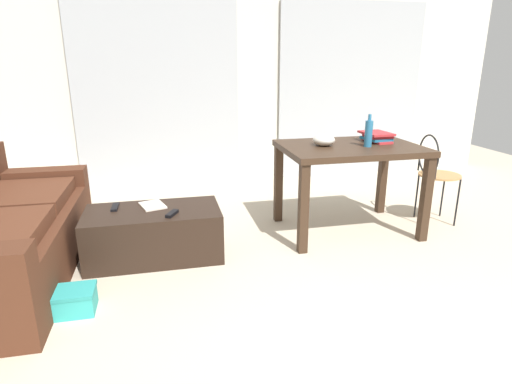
{
  "coord_description": "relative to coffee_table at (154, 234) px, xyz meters",
  "views": [
    {
      "loc": [
        -1.2,
        -1.65,
        1.46
      ],
      "look_at": [
        -0.46,
        1.59,
        0.42
      ],
      "focal_mm": 29.69,
      "sensor_mm": 36.0,
      "label": 1
    }
  ],
  "objects": [
    {
      "name": "curtains",
      "position": [
        1.3,
        2.04,
        0.88
      ],
      "size": [
        4.29,
        0.03,
        2.15
      ],
      "color": "#B2B7BC",
      "rests_on": "ground"
    },
    {
      "name": "coffee_table",
      "position": [
        0.0,
        0.0,
        0.0
      ],
      "size": [
        1.0,
        0.52,
        0.38
      ],
      "color": "black",
      "rests_on": "ground"
    },
    {
      "name": "ground_plane",
      "position": [
        1.3,
        -0.06,
        -0.19
      ],
      "size": [
        8.58,
        8.58,
        0.0
      ],
      "primitive_type": "plane",
      "color": "beige"
    },
    {
      "name": "craft_table",
      "position": [
        1.67,
        0.19,
        0.47
      ],
      "size": [
        1.16,
        0.82,
        0.77
      ],
      "color": "#382619",
      "rests_on": "ground"
    },
    {
      "name": "wall_back",
      "position": [
        1.3,
        2.13,
        1.11
      ],
      "size": [
        6.28,
        0.1,
        2.6
      ],
      "primitive_type": "cube",
      "color": "silver",
      "rests_on": "ground"
    },
    {
      "name": "bottle_near",
      "position": [
        1.78,
        0.1,
        0.69
      ],
      "size": [
        0.06,
        0.06,
        0.27
      ],
      "color": "teal",
      "rests_on": "craft_table"
    },
    {
      "name": "shoebox",
      "position": [
        -0.52,
        -0.67,
        -0.12
      ],
      "size": [
        0.34,
        0.21,
        0.15
      ],
      "color": "#33B2AD",
      "rests_on": "ground"
    },
    {
      "name": "book_stack",
      "position": [
        1.96,
        0.28,
        0.62
      ],
      "size": [
        0.24,
        0.3,
        0.08
      ],
      "color": "red",
      "rests_on": "craft_table"
    },
    {
      "name": "magazine",
      "position": [
        0.0,
        0.1,
        0.2
      ],
      "size": [
        0.22,
        0.26,
        0.01
      ],
      "primitive_type": "cube",
      "rotation": [
        0.0,
        0.0,
        0.29
      ],
      "color": "silver",
      "rests_on": "coffee_table"
    },
    {
      "name": "bowl",
      "position": [
        1.44,
        0.22,
        0.63
      ],
      "size": [
        0.19,
        0.19,
        0.09
      ],
      "primitive_type": "ellipsoid",
      "color": "beige",
      "rests_on": "craft_table"
    },
    {
      "name": "tv_remote_primary",
      "position": [
        -0.28,
        0.11,
        0.2
      ],
      "size": [
        0.05,
        0.17,
        0.02
      ],
      "primitive_type": "cube",
      "rotation": [
        0.0,
        0.0,
        -0.03
      ],
      "color": "black",
      "rests_on": "coffee_table"
    },
    {
      "name": "tv_remote_secondary",
      "position": [
        0.14,
        -0.14,
        0.2
      ],
      "size": [
        0.1,
        0.14,
        0.02
      ],
      "primitive_type": "cube",
      "rotation": [
        0.0,
        0.0,
        -0.48
      ],
      "color": "black",
      "rests_on": "coffee_table"
    },
    {
      "name": "wire_chair",
      "position": [
        2.51,
        0.2,
        0.33
      ],
      "size": [
        0.37,
        0.39,
        0.83
      ],
      "color": "#B7844C",
      "rests_on": "ground"
    }
  ]
}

